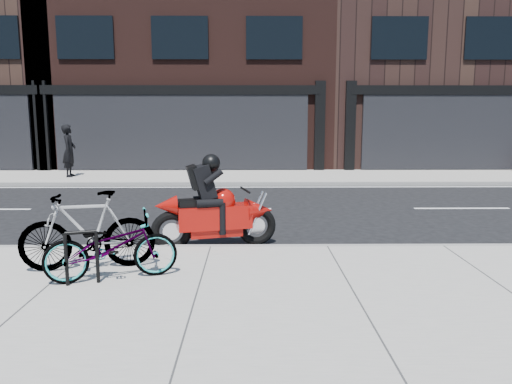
{
  "coord_description": "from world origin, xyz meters",
  "views": [
    {
      "loc": [
        0.69,
        -10.26,
        2.39
      ],
      "look_at": [
        0.79,
        -0.93,
        0.9
      ],
      "focal_mm": 35.0,
      "sensor_mm": 36.0,
      "label": 1
    }
  ],
  "objects_px": {
    "bicycle_front": "(111,246)",
    "pedestrian": "(69,151)",
    "bike_rack": "(82,253)",
    "bicycle_rear": "(87,230)",
    "motorcycle": "(220,210)"
  },
  "relations": [
    {
      "from": "bicycle_front",
      "to": "pedestrian",
      "type": "height_order",
      "value": "pedestrian"
    },
    {
      "from": "bike_rack",
      "to": "pedestrian",
      "type": "xyz_separation_m",
      "value": [
        -4.18,
        11.3,
        0.49
      ]
    },
    {
      "from": "bicycle_rear",
      "to": "motorcycle",
      "type": "xyz_separation_m",
      "value": [
        1.82,
        1.63,
        -0.02
      ]
    },
    {
      "from": "bicycle_rear",
      "to": "motorcycle",
      "type": "height_order",
      "value": "motorcycle"
    },
    {
      "from": "bike_rack",
      "to": "bicycle_front",
      "type": "height_order",
      "value": "bicycle_front"
    },
    {
      "from": "bicycle_front",
      "to": "motorcycle",
      "type": "xyz_separation_m",
      "value": [
        1.35,
        2.1,
        0.09
      ]
    },
    {
      "from": "bike_rack",
      "to": "bicycle_rear",
      "type": "distance_m",
      "value": 0.68
    },
    {
      "from": "bicycle_front",
      "to": "pedestrian",
      "type": "bearing_deg",
      "value": 5.02
    },
    {
      "from": "bicycle_rear",
      "to": "pedestrian",
      "type": "height_order",
      "value": "pedestrian"
    },
    {
      "from": "bicycle_front",
      "to": "bicycle_rear",
      "type": "height_order",
      "value": "bicycle_rear"
    },
    {
      "from": "bike_rack",
      "to": "bicycle_front",
      "type": "bearing_deg",
      "value": 28.83
    },
    {
      "from": "bicycle_front",
      "to": "motorcycle",
      "type": "relative_size",
      "value": 0.8
    },
    {
      "from": "bike_rack",
      "to": "pedestrian",
      "type": "bearing_deg",
      "value": 110.31
    },
    {
      "from": "bike_rack",
      "to": "motorcycle",
      "type": "relative_size",
      "value": 0.33
    },
    {
      "from": "bicycle_rear",
      "to": "pedestrian",
      "type": "bearing_deg",
      "value": -170.5
    }
  ]
}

